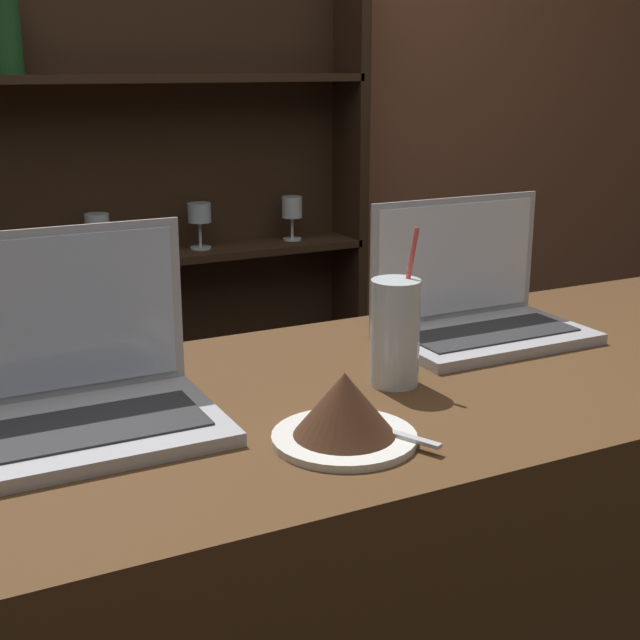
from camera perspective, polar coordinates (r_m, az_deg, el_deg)
name	(u,v)px	position (r m, az deg, el deg)	size (l,w,h in m)	color
back_wall	(92,117)	(2.42, -14.37, 12.47)	(7.00, 0.06, 2.70)	brown
back_shelf	(91,275)	(2.39, -14.44, 2.82)	(1.48, 0.18, 1.81)	#332114
laptop_near	(77,386)	(1.20, -15.32, -4.09)	(0.34, 0.24, 0.25)	#ADADB2
laptop_far	(475,306)	(1.56, 9.89, 0.88)	(0.34, 0.21, 0.23)	#ADADB2
cake_plate	(345,411)	(1.11, 1.59, -5.83)	(0.18, 0.19, 0.09)	silver
water_glass	(395,332)	(1.30, 4.83, -0.80)	(0.07, 0.07, 0.23)	silver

